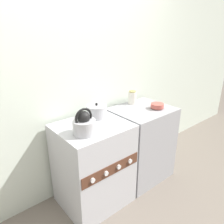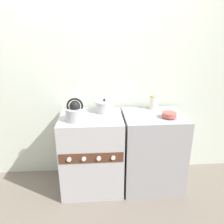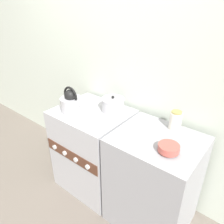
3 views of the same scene
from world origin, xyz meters
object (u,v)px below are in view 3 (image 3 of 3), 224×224
at_px(stove, 93,149).
at_px(storage_jar, 175,120).
at_px(kettle, 71,102).
at_px(cooking_pot, 113,105).
at_px(enamel_bowl, 169,148).

xyz_separation_m(stove, storage_jar, (0.73, 0.20, 0.52)).
relative_size(kettle, cooking_pot, 1.15).
bearing_deg(storage_jar, kettle, -161.05).
height_order(cooking_pot, storage_jar, storage_jar).
bearing_deg(storage_jar, cooking_pot, -173.20).
bearing_deg(storage_jar, stove, -164.83).
xyz_separation_m(stove, kettle, (-0.15, -0.10, 0.53)).
bearing_deg(enamel_bowl, stove, 172.60).
height_order(stove, storage_jar, storage_jar).
bearing_deg(cooking_pot, enamel_bowl, -19.35).
bearing_deg(storage_jar, enamel_bowl, -72.78).
distance_m(stove, storage_jar, 0.92).
bearing_deg(stove, enamel_bowl, -7.40).
bearing_deg(stove, storage_jar, 15.17).
relative_size(cooking_pot, enamel_bowl, 1.44).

